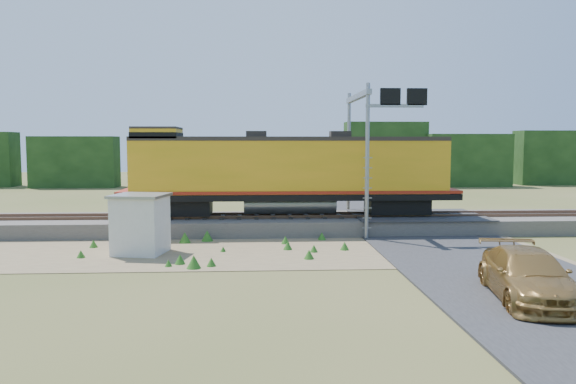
{
  "coord_description": "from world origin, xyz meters",
  "views": [
    {
      "loc": [
        -1.73,
        -24.1,
        4.77
      ],
      "look_at": [
        -0.26,
        3.0,
        2.4
      ],
      "focal_mm": 35.0,
      "sensor_mm": 36.0,
      "label": 1
    }
  ],
  "objects": [
    {
      "name": "dirt_shoulder",
      "position": [
        -2.0,
        0.5,
        0.01
      ],
      "size": [
        26.0,
        8.0,
        0.03
      ],
      "primitive_type": "cube",
      "color": "#8C7754",
      "rests_on": "ground"
    },
    {
      "name": "shed",
      "position": [
        -6.77,
        0.11,
        1.31
      ],
      "size": [
        2.54,
        2.54,
        2.59
      ],
      "rotation": [
        0.0,
        0.0,
        -0.18
      ],
      "color": "silver",
      "rests_on": "ground"
    },
    {
      "name": "ground",
      "position": [
        0.0,
        0.0,
        0.0
      ],
      "size": [
        140.0,
        140.0,
        0.0
      ],
      "primitive_type": "plane",
      "color": "#475123",
      "rests_on": "ground"
    },
    {
      "name": "weed_clumps",
      "position": [
        -3.5,
        0.1,
        0.0
      ],
      "size": [
        15.0,
        6.2,
        0.56
      ],
      "primitive_type": null,
      "color": "#2A631C",
      "rests_on": "ground"
    },
    {
      "name": "ballast",
      "position": [
        0.0,
        6.0,
        0.4
      ],
      "size": [
        70.0,
        5.0,
        0.8
      ],
      "primitive_type": "cube",
      "color": "slate",
      "rests_on": "ground"
    },
    {
      "name": "locomotive",
      "position": [
        -0.25,
        6.0,
        3.26
      ],
      "size": [
        18.03,
        2.75,
        4.65
      ],
      "color": "black",
      "rests_on": "rails"
    },
    {
      "name": "car",
      "position": [
        6.45,
        -7.81,
        0.76
      ],
      "size": [
        2.97,
        5.54,
        1.53
      ],
      "primitive_type": "imported",
      "rotation": [
        0.0,
        0.0,
        -0.16
      ],
      "color": "#A47A3C",
      "rests_on": "ground"
    },
    {
      "name": "rails",
      "position": [
        0.0,
        6.0,
        0.88
      ],
      "size": [
        70.0,
        1.54,
        0.16
      ],
      "color": "brown",
      "rests_on": "ballast"
    },
    {
      "name": "road",
      "position": [
        7.0,
        0.74,
        0.09
      ],
      "size": [
        7.0,
        66.0,
        0.86
      ],
      "color": "#38383A",
      "rests_on": "ground"
    },
    {
      "name": "signal_gantry",
      "position": [
        4.05,
        5.32,
        5.72
      ],
      "size": [
        3.05,
        6.2,
        7.69
      ],
      "color": "gray",
      "rests_on": "ground"
    },
    {
      "name": "tree_line_north",
      "position": [
        0.0,
        38.0,
        3.07
      ],
      "size": [
        130.0,
        3.0,
        6.5
      ],
      "color": "black",
      "rests_on": "ground"
    }
  ]
}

